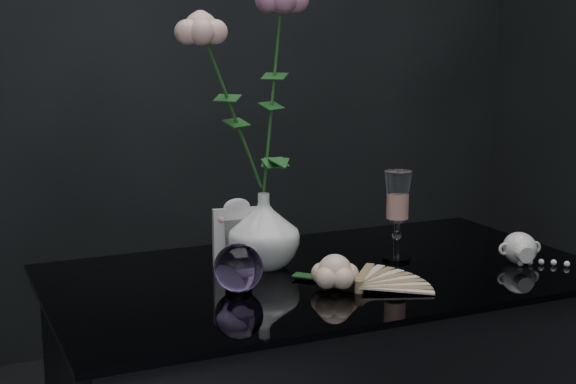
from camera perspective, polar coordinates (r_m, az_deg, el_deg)
name	(u,v)px	position (r m, az deg, el deg)	size (l,w,h in m)	color
vase	(264,230)	(1.56, -1.73, -2.75)	(0.14, 0.14, 0.15)	white
wine_glass	(397,216)	(1.62, 7.78, -1.70)	(0.06, 0.06, 0.18)	white
picture_frame	(237,232)	(1.58, -3.64, -2.86)	(0.10, 0.08, 0.13)	white
paperweight	(238,268)	(1.42, -3.54, -5.41)	(0.09, 0.09, 0.09)	#B085D8
paper_fan	(359,285)	(1.42, 5.08, -6.61)	(0.26, 0.21, 0.03)	beige
loose_rose	(335,272)	(1.44, 3.35, -5.69)	(0.14, 0.19, 0.06)	#FFC8A4
pearl_jar	(520,247)	(1.67, 16.16, -3.75)	(0.22, 0.23, 0.07)	silver
roses	(251,85)	(1.51, -2.67, 7.64)	(0.26, 0.14, 0.46)	#FFB5AB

